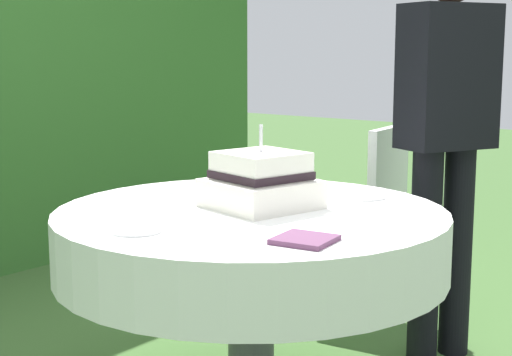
# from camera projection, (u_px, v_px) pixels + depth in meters

# --- Properties ---
(cake_table) EXTENTS (1.26, 1.26, 0.72)m
(cake_table) POSITION_uv_depth(u_px,v_px,m) (251.00, 244.00, 2.50)
(cake_table) COLOR #4C4C51
(cake_table) RESTS_ON ground_plane
(wedding_cake) EXTENTS (0.37, 0.36, 0.27)m
(wedding_cake) POSITION_uv_depth(u_px,v_px,m) (261.00, 181.00, 2.51)
(wedding_cake) COLOR white
(wedding_cake) RESTS_ON cake_table
(serving_plate_near) EXTENTS (0.15, 0.15, 0.01)m
(serving_plate_near) POSITION_uv_depth(u_px,v_px,m) (136.00, 230.00, 2.18)
(serving_plate_near) COLOR white
(serving_plate_near) RESTS_ON cake_table
(serving_plate_far) EXTENTS (0.13, 0.13, 0.01)m
(serving_plate_far) POSITION_uv_depth(u_px,v_px,m) (175.00, 189.00, 2.81)
(serving_plate_far) COLOR white
(serving_plate_far) RESTS_ON cake_table
(serving_plate_left) EXTENTS (0.15, 0.15, 0.01)m
(serving_plate_left) POSITION_uv_depth(u_px,v_px,m) (364.00, 196.00, 2.68)
(serving_plate_left) COLOR white
(serving_plate_left) RESTS_ON cake_table
(napkin_stack) EXTENTS (0.17, 0.17, 0.01)m
(napkin_stack) POSITION_uv_depth(u_px,v_px,m) (305.00, 240.00, 2.06)
(napkin_stack) COLOR #603856
(napkin_stack) RESTS_ON cake_table
(garden_chair) EXTENTS (0.45, 0.45, 0.89)m
(garden_chair) POSITION_uv_depth(u_px,v_px,m) (367.00, 203.00, 3.53)
(garden_chair) COLOR white
(garden_chair) RESTS_ON ground_plane
(standing_person) EXTENTS (0.41, 0.33, 1.60)m
(standing_person) POSITION_uv_depth(u_px,v_px,m) (446.00, 128.00, 3.00)
(standing_person) COLOR black
(standing_person) RESTS_ON ground_plane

